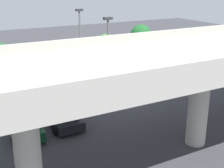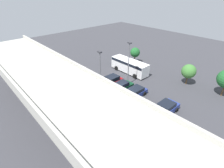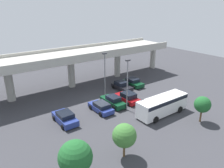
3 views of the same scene
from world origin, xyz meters
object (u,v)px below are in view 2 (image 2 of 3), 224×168
(parked_car_5, at_px, (71,79))
(lamp_post_near_aisle, at_px, (100,71))
(tree_front_right, at_px, (135,52))
(parked_car_2, at_px, (121,87))
(parked_car_1, at_px, (135,92))
(parked_car_4, at_px, (81,85))
(lamp_post_mid_lot, at_px, (129,61))
(parked_car_3, at_px, (111,81))
(tree_front_centre, at_px, (189,71))
(parked_car_0, at_px, (166,108))
(shuttle_bus, at_px, (130,65))

(parked_car_5, xyz_separation_m, lamp_post_near_aisle, (-7.33, -1.09, 3.80))
(parked_car_5, xyz_separation_m, tree_front_right, (-1.67, -15.73, 1.85))
(lamp_post_near_aisle, bearing_deg, parked_car_2, -105.16)
(parked_car_1, xyz_separation_m, parked_car_4, (8.00, 5.08, 0.01))
(tree_front_right, bearing_deg, lamp_post_mid_lot, 124.29)
(parked_car_1, relative_size, parked_car_3, 0.98)
(parked_car_4, relative_size, tree_front_centre, 1.14)
(parked_car_1, height_order, lamp_post_near_aisle, lamp_post_near_aisle)
(parked_car_0, relative_size, lamp_post_mid_lot, 0.58)
(parked_car_2, relative_size, lamp_post_mid_lot, 0.61)
(parked_car_2, height_order, parked_car_4, parked_car_2)
(parked_car_3, relative_size, parked_car_4, 1.05)
(parked_car_5, xyz_separation_m, lamp_post_mid_lot, (-7.53, -7.14, 3.88))
(parked_car_3, height_order, tree_front_right, tree_front_right)
(parked_car_4, height_order, tree_front_centre, tree_front_centre)
(parked_car_2, relative_size, lamp_post_near_aisle, 0.62)
(parked_car_4, bearing_deg, lamp_post_near_aisle, -78.01)
(parked_car_4, bearing_deg, lamp_post_mid_lot, -33.43)
(shuttle_bus, relative_size, tree_front_right, 2.26)
(parked_car_0, xyz_separation_m, parked_car_3, (11.11, 0.22, 0.01))
(parked_car_0, distance_m, parked_car_2, 8.36)
(lamp_post_near_aisle, distance_m, tree_front_right, 15.81)
(parked_car_0, relative_size, tree_front_right, 1.24)
(parked_car_1, bearing_deg, parked_car_0, 89.04)
(lamp_post_near_aisle, xyz_separation_m, lamp_post_mid_lot, (-0.21, -6.05, 0.08))
(parked_car_3, relative_size, tree_front_centre, 1.19)
(parked_car_0, bearing_deg, parked_car_5, -72.83)
(shuttle_bus, height_order, tree_front_right, tree_front_right)
(parked_car_2, distance_m, tree_front_centre, 12.39)
(shuttle_bus, bearing_deg, lamp_post_near_aisle, -72.94)
(parked_car_4, height_order, parked_car_5, parked_car_4)
(parked_car_0, xyz_separation_m, parked_car_4, (13.73, 4.99, -0.03))
(parked_car_1, xyz_separation_m, tree_front_centre, (-3.69, -9.96, 1.85))
(parked_car_4, bearing_deg, parked_car_1, -57.58)
(parked_car_2, relative_size, tree_front_centre, 1.24)
(parked_car_2, height_order, tree_front_right, tree_front_right)
(parked_car_1, height_order, tree_front_centre, tree_front_centre)
(parked_car_1, relative_size, shuttle_bus, 0.54)
(parked_car_2, bearing_deg, parked_car_4, -49.89)
(parked_car_3, height_order, shuttle_bus, shuttle_bus)
(parked_car_3, distance_m, tree_front_centre, 13.83)
(parked_car_0, distance_m, shuttle_bus, 13.82)
(parked_car_5, bearing_deg, lamp_post_near_aisle, -81.52)
(lamp_post_mid_lot, bearing_deg, parked_car_3, 47.98)
(parked_car_3, bearing_deg, lamp_post_near_aisle, 25.07)
(tree_front_right, bearing_deg, tree_front_centre, 177.65)
(parked_car_1, height_order, parked_car_2, parked_car_2)
(parked_car_4, distance_m, tree_front_centre, 19.14)
(parked_car_4, xyz_separation_m, parked_car_5, (2.92, 0.16, 0.01))
(parked_car_0, height_order, lamp_post_near_aisle, lamp_post_near_aisle)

